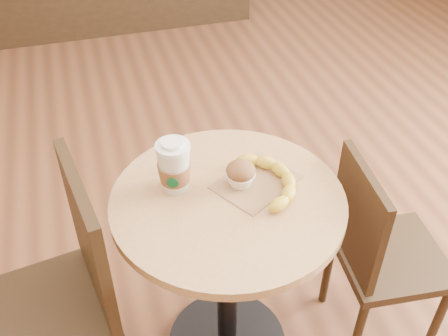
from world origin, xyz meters
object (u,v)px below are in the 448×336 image
object	(u,v)px
banana	(273,179)
cafe_table	(228,249)
coffee_cup	(174,168)
muffin	(241,174)
chair_left	(60,300)
chair_right	(378,251)

from	to	relation	value
banana	cafe_table	bearing A→B (deg)	-173.98
coffee_cup	muffin	size ratio (longest dim) A/B	1.88
chair_left	chair_right	world-z (taller)	chair_left
chair_left	muffin	distance (m)	0.65
chair_right	muffin	size ratio (longest dim) A/B	8.95
chair_left	muffin	size ratio (longest dim) A/B	10.42
cafe_table	chair_right	world-z (taller)	chair_right
banana	muffin	bearing A→B (deg)	162.56
coffee_cup	banana	bearing A→B (deg)	4.47
coffee_cup	muffin	distance (m)	0.20
cafe_table	banana	xyz separation A→B (m)	(0.14, 0.02, 0.24)
chair_right	coffee_cup	distance (m)	0.77
coffee_cup	banana	size ratio (longest dim) A/B	0.58
chair_left	chair_right	size ratio (longest dim) A/B	1.16
chair_left	chair_right	bearing A→B (deg)	78.63
chair_right	banana	size ratio (longest dim) A/B	2.77
cafe_table	muffin	size ratio (longest dim) A/B	8.38
cafe_table	banana	distance (m)	0.28
chair_left	chair_right	xyz separation A→B (m)	(1.04, -0.04, -0.07)
cafe_table	coffee_cup	size ratio (longest dim) A/B	4.46
chair_left	chair_right	distance (m)	1.04
cafe_table	banana	bearing A→B (deg)	6.23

